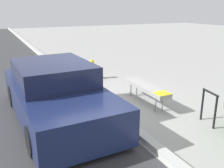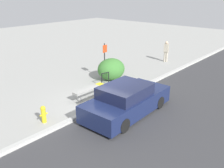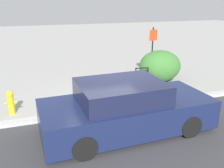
% 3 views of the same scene
% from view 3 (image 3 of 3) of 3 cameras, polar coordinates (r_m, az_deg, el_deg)
% --- Properties ---
extents(ground_plane, '(60.00, 60.00, 0.00)m').
position_cam_3_polar(ground_plane, '(8.09, -0.89, -6.21)').
color(ground_plane, '#9E9E99').
extents(curb, '(60.00, 0.20, 0.13)m').
position_cam_3_polar(curb, '(8.06, -0.89, -5.79)').
color(curb, '#B7B7B2').
rests_on(curb, ground_plane).
extents(bench, '(1.95, 0.44, 0.55)m').
position_cam_3_polar(bench, '(9.07, -2.16, -0.17)').
color(bench, gray).
rests_on(bench, ground_plane).
extents(bike_rack, '(0.55, 0.16, 0.83)m').
position_cam_3_polar(bike_rack, '(10.19, 6.81, 2.01)').
color(bike_rack, black).
rests_on(bike_rack, ground_plane).
extents(sign_post, '(0.36, 0.08, 2.30)m').
position_cam_3_polar(sign_post, '(11.09, 9.22, 7.97)').
color(sign_post, black).
rests_on(sign_post, ground_plane).
extents(fire_hydrant, '(0.36, 0.22, 0.77)m').
position_cam_3_polar(fire_hydrant, '(8.37, -22.13, -3.75)').
color(fire_hydrant, gold).
rests_on(fire_hydrant, ground_plane).
extents(shrub_hedge, '(1.82, 1.61, 1.35)m').
position_cam_3_polar(shrub_hedge, '(11.07, 10.89, 4.08)').
color(shrub_hedge, '#3D7A33').
rests_on(shrub_hedge, ground_plane).
extents(parked_car_near, '(4.59, 2.03, 1.41)m').
position_cam_3_polar(parked_car_near, '(6.68, 3.14, -5.71)').
color(parked_car_near, black).
rests_on(parked_car_near, ground_plane).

